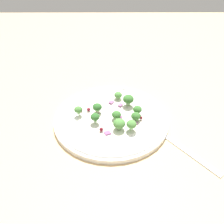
# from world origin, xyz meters

# --- Properties ---
(ground_plane) EXTENTS (1.80, 1.80, 0.02)m
(ground_plane) POSITION_xyz_m (0.00, 0.00, -0.01)
(ground_plane) COLOR tan
(plate) EXTENTS (0.29, 0.29, 0.02)m
(plate) POSITION_xyz_m (0.00, 0.02, 0.01)
(plate) COLOR white
(plate) RESTS_ON ground_plane
(dressing_pool) EXTENTS (0.17, 0.17, 0.00)m
(dressing_pool) POSITION_xyz_m (0.00, 0.02, 0.01)
(dressing_pool) COLOR white
(dressing_pool) RESTS_ON plate
(broccoli_floret_0) EXTENTS (0.02, 0.02, 0.02)m
(broccoli_floret_0) POSITION_xyz_m (-0.02, -0.05, 0.03)
(broccoli_floret_0) COLOR #9EC684
(broccoli_floret_0) RESTS_ON plate
(broccoli_floret_1) EXTENTS (0.03, 0.03, 0.03)m
(broccoli_floret_1) POSITION_xyz_m (-0.02, 0.07, 0.03)
(broccoli_floret_1) COLOR #8EB77A
(broccoli_floret_1) RESTS_ON plate
(broccoli_floret_2) EXTENTS (0.02, 0.02, 0.02)m
(broccoli_floret_2) POSITION_xyz_m (-0.05, 0.07, 0.03)
(broccoli_floret_2) COLOR #8EB77A
(broccoli_floret_2) RESTS_ON plate
(broccoli_floret_3) EXTENTS (0.02, 0.02, 0.02)m
(broccoli_floret_3) POSITION_xyz_m (0.08, 0.02, 0.03)
(broccoli_floret_3) COLOR #8EB77A
(broccoli_floret_3) RESTS_ON plate
(broccoli_floret_4) EXTENTS (0.03, 0.03, 0.03)m
(broccoli_floret_4) POSITION_xyz_m (-0.04, -0.02, 0.03)
(broccoli_floret_4) COLOR #8EB77A
(broccoli_floret_4) RESTS_ON plate
(broccoli_floret_5) EXTENTS (0.02, 0.02, 0.02)m
(broccoli_floret_5) POSITION_xyz_m (0.03, 0.01, 0.03)
(broccoli_floret_5) COLOR #ADD18E
(broccoli_floret_5) RESTS_ON plate
(broccoli_floret_6) EXTENTS (0.02, 0.02, 0.02)m
(broccoli_floret_6) POSITION_xyz_m (0.04, 0.05, 0.03)
(broccoli_floret_6) COLOR #8EB77A
(broccoli_floret_6) RESTS_ON plate
(broccoli_floret_7) EXTENTS (0.02, 0.02, 0.02)m
(broccoli_floret_7) POSITION_xyz_m (-0.07, 0.01, 0.03)
(broccoli_floret_7) COLOR #8EB77A
(broccoli_floret_7) RESTS_ON plate
(broccoli_floret_8) EXTENTS (0.02, 0.02, 0.02)m
(broccoli_floret_8) POSITION_xyz_m (-0.01, 0.03, 0.03)
(broccoli_floret_8) COLOR #9EC684
(broccoli_floret_8) RESTS_ON plate
(broccoli_floret_9) EXTENTS (0.02, 0.02, 0.02)m
(broccoli_floret_9) POSITION_xyz_m (-0.06, 0.04, 0.03)
(broccoli_floret_9) COLOR #8EB77A
(broccoli_floret_9) RESTS_ON plate
(cranberry_0) EXTENTS (0.01, 0.01, 0.01)m
(cranberry_0) POSITION_xyz_m (0.02, 0.08, 0.02)
(cranberry_0) COLOR maroon
(cranberry_0) RESTS_ON plate
(cranberry_1) EXTENTS (0.01, 0.01, 0.01)m
(cranberry_1) POSITION_xyz_m (0.06, 0.00, 0.02)
(cranberry_1) COLOR maroon
(cranberry_1) RESTS_ON plate
(cranberry_2) EXTENTS (0.01, 0.01, 0.01)m
(cranberry_2) POSITION_xyz_m (0.03, 0.00, 0.02)
(cranberry_2) COLOR #4C0A14
(cranberry_2) RESTS_ON plate
(cranberry_3) EXTENTS (0.01, 0.01, 0.01)m
(cranberry_3) POSITION_xyz_m (-0.07, 0.04, 0.02)
(cranberry_3) COLOR maroon
(cranberry_3) RESTS_ON plate
(cranberry_4) EXTENTS (0.01, 0.01, 0.01)m
(cranberry_4) POSITION_xyz_m (0.08, -0.00, 0.02)
(cranberry_4) COLOR #4C0A14
(cranberry_4) RESTS_ON plate
(onion_bit_0) EXTENTS (0.02, 0.02, 0.00)m
(onion_bit_0) POSITION_xyz_m (0.01, 0.08, 0.02)
(onion_bit_0) COLOR #934C84
(onion_bit_0) RESTS_ON plate
(onion_bit_1) EXTENTS (0.02, 0.01, 0.01)m
(onion_bit_1) POSITION_xyz_m (-0.05, 0.05, 0.02)
(onion_bit_1) COLOR #843D75
(onion_bit_1) RESTS_ON plate
(onion_bit_2) EXTENTS (0.01, 0.01, 0.00)m
(onion_bit_2) POSITION_xyz_m (-0.02, -0.02, 0.02)
(onion_bit_2) COLOR #A35B93
(onion_bit_2) RESTS_ON plate
(onion_bit_3) EXTENTS (0.01, 0.02, 0.01)m
(onion_bit_3) POSITION_xyz_m (0.00, -0.03, 0.02)
(onion_bit_3) COLOR #A35B93
(onion_bit_3) RESTS_ON plate
(onion_bit_4) EXTENTS (0.01, 0.01, 0.01)m
(onion_bit_4) POSITION_xyz_m (-0.02, 0.03, 0.02)
(onion_bit_4) COLOR #843D75
(onion_bit_4) RESTS_ON plate
(fork) EXTENTS (0.13, 0.16, 0.01)m
(fork) POSITION_xyz_m (-0.15, 0.11, 0.00)
(fork) COLOR silver
(fork) RESTS_ON ground_plane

